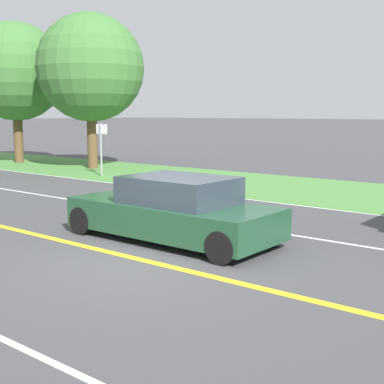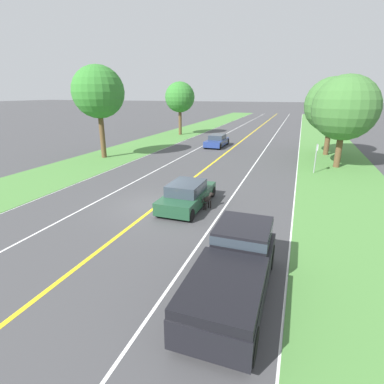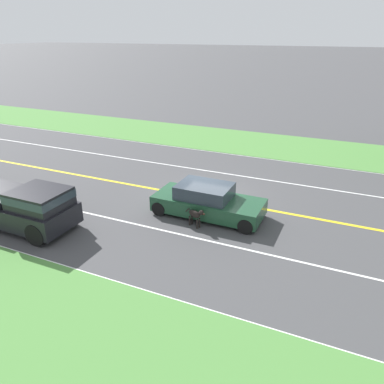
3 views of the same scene
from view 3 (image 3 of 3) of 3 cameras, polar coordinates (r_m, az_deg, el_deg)
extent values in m
plane|color=#424244|center=(17.38, 2.34, -1.03)|extent=(400.00, 400.00, 0.00)
cube|color=yellow|center=(17.38, 2.34, -1.02)|extent=(0.18, 160.00, 0.01)
cube|color=white|center=(12.05, -10.73, -13.59)|extent=(0.14, 160.00, 0.01)
cube|color=white|center=(23.60, 8.81, 5.38)|extent=(0.14, 160.00, 0.01)
cube|color=white|center=(14.54, -2.92, -6.20)|extent=(0.10, 160.00, 0.01)
cube|color=white|center=(20.42, 6.06, 2.67)|extent=(0.10, 160.00, 0.01)
cube|color=#4C843D|center=(10.38, -20.82, -22.09)|extent=(6.00, 160.00, 0.03)
cube|color=#4C843D|center=(26.38, 10.65, 7.20)|extent=(6.00, 160.00, 0.03)
cube|color=#1E472D|center=(15.66, 2.51, -1.94)|extent=(1.88, 4.56, 0.63)
cube|color=#2D3842|center=(15.48, 1.92, 0.16)|extent=(1.61, 2.19, 0.55)
cylinder|color=black|center=(14.48, 8.18, -5.19)|extent=(0.22, 0.61, 0.61)
cylinder|color=black|center=(15.78, -5.04, -2.52)|extent=(0.22, 0.61, 0.61)
cylinder|color=black|center=(15.95, 9.95, -2.50)|extent=(0.22, 0.61, 0.61)
cylinder|color=black|center=(17.14, -2.28, -0.27)|extent=(0.22, 0.61, 0.61)
ellipsoid|color=black|center=(14.72, 0.39, -3.36)|extent=(0.37, 0.61, 0.30)
cylinder|color=black|center=(14.71, 0.80, -4.91)|extent=(0.06, 0.06, 0.40)
cylinder|color=black|center=(14.96, -0.36, -4.40)|extent=(0.06, 0.06, 0.40)
cylinder|color=black|center=(14.80, 1.14, -4.73)|extent=(0.06, 0.06, 0.40)
cylinder|color=black|center=(15.04, -0.02, -4.23)|extent=(0.06, 0.06, 0.40)
cylinder|color=black|center=(14.52, 1.11, -3.26)|extent=(0.17, 0.19, 0.16)
sphere|color=black|center=(14.43, 1.41, -3.18)|extent=(0.25, 0.25, 0.20)
ellipsoid|color=#331E14|center=(14.35, 1.82, -3.40)|extent=(0.11, 0.12, 0.08)
cone|color=black|center=(14.37, 1.24, -2.97)|extent=(0.08, 0.08, 0.09)
cone|color=black|center=(14.44, 1.53, -2.83)|extent=(0.08, 0.08, 0.09)
cylinder|color=black|center=(14.93, -0.69, -2.75)|extent=(0.11, 0.22, 0.22)
cube|color=black|center=(16.47, -25.52, -2.37)|extent=(1.96, 5.24, 0.80)
cube|color=black|center=(15.10, -22.20, -0.94)|extent=(1.72, 1.98, 0.68)
cube|color=#2D3842|center=(15.06, -22.26, -0.59)|extent=(1.74, 2.00, 0.30)
cylinder|color=black|center=(14.64, -22.70, -6.05)|extent=(0.22, 0.85, 0.85)
cylinder|color=black|center=(15.72, -18.11, -3.28)|extent=(0.22, 0.85, 0.85)
camera|label=1|loc=(25.20, -5.77, 12.90)|focal=50.00mm
camera|label=2|loc=(20.98, -44.99, 13.12)|focal=28.00mm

